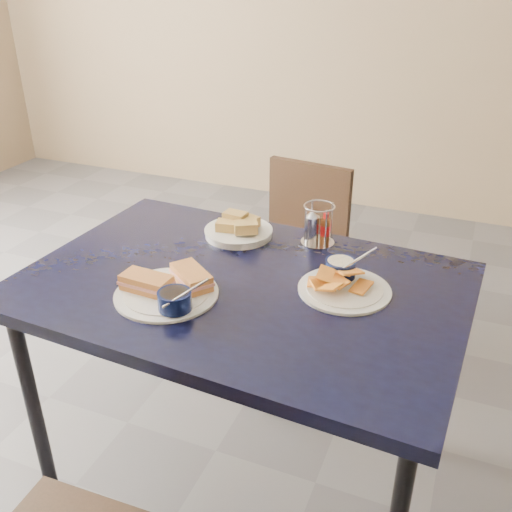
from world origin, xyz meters
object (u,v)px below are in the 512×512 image
at_px(condiment_caddy, 317,227).
at_px(dining_table, 241,300).
at_px(chair_far, 297,243).
at_px(sandwich_plate, 169,288).
at_px(bread_basket, 239,229).
at_px(plantain_plate, 342,281).

bearing_deg(condiment_caddy, dining_table, -111.14).
height_order(dining_table, chair_far, chair_far).
xyz_separation_m(sandwich_plate, bread_basket, (0.02, 0.43, -0.00)).
xyz_separation_m(dining_table, chair_far, (-0.11, 0.86, -0.23)).
bearing_deg(dining_table, sandwich_plate, -135.93).
distance_m(dining_table, plantain_plate, 0.30).
bearing_deg(chair_far, dining_table, -82.75).
height_order(chair_far, sandwich_plate, sandwich_plate).
bearing_deg(condiment_caddy, plantain_plate, -58.72).
bearing_deg(chair_far, bread_basket, -92.06).
xyz_separation_m(plantain_plate, condiment_caddy, (-0.15, 0.25, 0.04)).
xyz_separation_m(sandwich_plate, condiment_caddy, (0.28, 0.47, 0.03)).
bearing_deg(plantain_plate, sandwich_plate, -152.01).
height_order(chair_far, plantain_plate, plantain_plate).
bearing_deg(sandwich_plate, bread_basket, 87.18).
relative_size(bread_basket, condiment_caddy, 1.65).
xyz_separation_m(chair_far, plantain_plate, (0.39, -0.78, 0.31)).
relative_size(chair_far, sandwich_plate, 2.61).
relative_size(sandwich_plate, plantain_plate, 1.18).
xyz_separation_m(sandwich_plate, plantain_plate, (0.43, 0.23, -0.00)).
bearing_deg(sandwich_plate, dining_table, 44.07).
relative_size(plantain_plate, condiment_caddy, 1.92).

